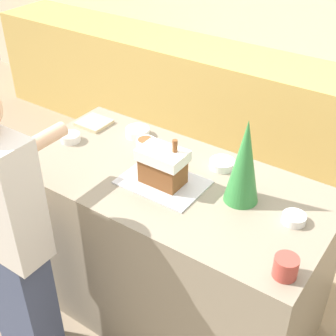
# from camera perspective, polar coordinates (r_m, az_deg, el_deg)

# --- Properties ---
(ground_plane) EXTENTS (12.00, 12.00, 0.00)m
(ground_plane) POSITION_cam_1_polar(r_m,az_deg,el_deg) (2.89, 0.02, -16.54)
(ground_plane) COLOR gray
(wall_back) EXTENTS (8.00, 0.05, 2.60)m
(wall_back) POSITION_cam_1_polar(r_m,az_deg,el_deg) (3.80, 18.63, 18.18)
(wall_back) COLOR beige
(wall_back) RESTS_ON ground_plane
(back_cabinet_block) EXTENTS (6.00, 0.60, 0.92)m
(back_cabinet_block) POSITION_cam_1_polar(r_m,az_deg,el_deg) (3.81, 14.77, 5.10)
(back_cabinet_block) COLOR tan
(back_cabinet_block) RESTS_ON ground_plane
(kitchen_island) EXTENTS (1.58, 0.77, 0.93)m
(kitchen_island) POSITION_cam_1_polar(r_m,az_deg,el_deg) (2.55, 0.03, -9.87)
(kitchen_island) COLOR gray
(kitchen_island) RESTS_ON ground_plane
(baking_tray) EXTENTS (0.40, 0.28, 0.01)m
(baking_tray) POSITION_cam_1_polar(r_m,az_deg,el_deg) (2.22, -0.69, -1.72)
(baking_tray) COLOR silver
(baking_tray) RESTS_ON kitchen_island
(gingerbread_house) EXTENTS (0.22, 0.15, 0.23)m
(gingerbread_house) POSITION_cam_1_polar(r_m,az_deg,el_deg) (2.16, -0.70, 0.35)
(gingerbread_house) COLOR brown
(gingerbread_house) RESTS_ON baking_tray
(decorative_tree) EXTENTS (0.16, 0.16, 0.40)m
(decorative_tree) POSITION_cam_1_polar(r_m,az_deg,el_deg) (2.03, 9.30, 0.74)
(decorative_tree) COLOR #33843D
(decorative_tree) RESTS_ON kitchen_island
(candy_bowl_beside_tree) EXTENTS (0.11, 0.11, 0.04)m
(candy_bowl_beside_tree) POSITION_cam_1_polar(r_m,az_deg,el_deg) (2.59, -11.82, 3.69)
(candy_bowl_beside_tree) COLOR white
(candy_bowl_beside_tree) RESTS_ON kitchen_island
(candy_bowl_far_left) EXTENTS (0.10, 0.10, 0.04)m
(candy_bowl_far_left) POSITION_cam_1_polar(r_m,az_deg,el_deg) (2.06, 15.11, -5.92)
(candy_bowl_far_left) COLOR white
(candy_bowl_far_left) RESTS_ON kitchen_island
(candy_bowl_behind_tray) EXTENTS (0.10, 0.10, 0.05)m
(candy_bowl_behind_tray) POSITION_cam_1_polar(r_m,az_deg,el_deg) (2.48, -2.74, 3.06)
(candy_bowl_behind_tray) COLOR white
(candy_bowl_behind_tray) RESTS_ON kitchen_island
(candy_bowl_far_right) EXTENTS (0.13, 0.13, 0.05)m
(candy_bowl_far_right) POSITION_cam_1_polar(r_m,az_deg,el_deg) (2.59, -3.74, 4.43)
(candy_bowl_far_right) COLOR white
(candy_bowl_far_right) RESTS_ON kitchen_island
(candy_bowl_near_tray_left) EXTENTS (0.13, 0.13, 0.04)m
(candy_bowl_near_tray_left) POSITION_cam_1_polar(r_m,az_deg,el_deg) (2.33, 6.62, 0.54)
(candy_bowl_near_tray_left) COLOR white
(candy_bowl_near_tray_left) RESTS_ON kitchen_island
(cookbook) EXTENTS (0.17, 0.16, 0.02)m
(cookbook) POSITION_cam_1_polar(r_m,az_deg,el_deg) (2.74, -9.00, 5.47)
(cookbook) COLOR #CCB78C
(cookbook) RESTS_ON kitchen_island
(mug) EXTENTS (0.09, 0.09, 0.09)m
(mug) POSITION_cam_1_polar(r_m,az_deg,el_deg) (1.80, 14.16, -11.61)
(mug) COLOR #B24238
(mug) RESTS_ON kitchen_island
(person) EXTENTS (0.41, 0.51, 1.55)m
(person) POSITION_cam_1_polar(r_m,az_deg,el_deg) (2.23, -18.85, -8.17)
(person) COLOR #424C6B
(person) RESTS_ON ground_plane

